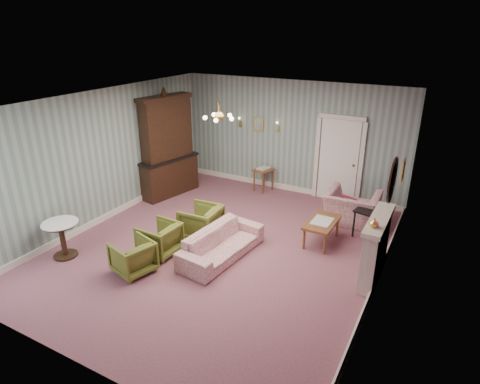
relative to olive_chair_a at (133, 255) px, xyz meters
The scene contains 27 objects.
floor 1.80m from the olive_chair_a, 57.46° to the left, with size 7.00×7.00×0.00m, color #8A505F.
ceiling 3.11m from the olive_chair_a, 57.46° to the left, with size 7.00×7.00×0.00m, color white.
wall_back 5.20m from the olive_chair_a, 79.22° to the left, with size 6.00×6.00×0.00m, color slate.
wall_front 2.49m from the olive_chair_a, 64.71° to the right, with size 6.00×6.00×0.00m, color slate.
wall_left 2.77m from the olive_chair_a, 144.01° to the left, with size 7.00×7.00×0.00m, color slate.
wall_right 4.37m from the olive_chair_a, 20.65° to the left, with size 7.00×7.00×0.00m, color slate.
wall_right_floral 4.35m from the olive_chair_a, 20.72° to the left, with size 7.00×7.00×0.00m, color #B05887.
door 5.49m from the olive_chair_a, 65.55° to the left, with size 1.12×0.12×2.16m, color white, non-canonical shape.
olive_chair_a is the anchor object (origin of this frame).
olive_chair_b 0.74m from the olive_chair_a, 89.61° to the left, with size 0.68×0.64×0.70m, color #606423.
olive_chair_c 1.71m from the olive_chair_a, 78.39° to the left, with size 0.74×0.69×0.76m, color #606423.
sofa_chintz 1.65m from the olive_chair_a, 47.37° to the left, with size 1.91×0.56×0.75m, color #9C3F5B.
wingback_chair 4.84m from the olive_chair_a, 52.61° to the left, with size 1.13×0.73×0.99m, color #9C3F5B.
dresser 3.83m from the olive_chair_a, 117.45° to the left, with size 0.56×1.63×2.72m, color black, non-canonical shape.
fireplace 4.26m from the olive_chair_a, 26.37° to the left, with size 0.30×1.40×1.16m, color beige, non-canonical shape.
mantel_vase 4.17m from the olive_chair_a, 21.45° to the left, with size 0.15×0.15×0.15m, color gold.
oval_mirror 4.60m from the olive_chair_a, 25.78° to the left, with size 0.04×0.76×0.84m, color white, non-canonical shape.
framed_print 5.24m from the olive_chair_a, 39.56° to the left, with size 0.04×0.34×0.42m, color gold, non-canonical shape.
coffee_table 3.72m from the olive_chair_a, 45.10° to the left, with size 0.53×0.96×0.49m, color brown, non-canonical shape.
side_table_black 4.70m from the olive_chair_a, 44.75° to the left, with size 0.41×0.41×0.62m, color black, non-canonical shape.
pedestal_table 1.55m from the olive_chair_a, behind, with size 0.67×0.67×0.73m, color black, non-canonical shape.
nesting_table 4.65m from the olive_chair_a, 85.44° to the left, with size 0.39×0.50×0.66m, color brown, non-canonical shape.
gilt_mirror_back 5.13m from the olive_chair_a, 89.42° to the left, with size 0.28×0.06×0.36m, color gold, non-canonical shape.
sconce_left 5.14m from the olive_chair_a, 95.79° to the left, with size 0.16×0.12×0.30m, color gold, non-canonical shape.
sconce_right 5.15m from the olive_chair_a, 83.06° to the left, with size 0.16×0.12×0.30m, color gold, non-canonical shape.
chandelier 2.89m from the olive_chair_a, 57.46° to the left, with size 0.56×0.56×0.36m, color gold, non-canonical shape.
burgundy_cushion 4.69m from the olive_chair_a, 51.98° to the left, with size 0.38×0.10×0.38m, color maroon.
Camera 1 is at (3.73, -6.12, 4.16)m, focal length 30.60 mm.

